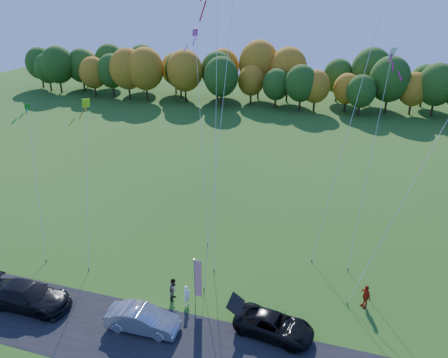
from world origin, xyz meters
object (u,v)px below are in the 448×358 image
(silver_sedan, at_px, (142,319))
(feather_flag, at_px, (197,278))
(black_suv, at_px, (274,325))
(person_east, at_px, (365,296))

(silver_sedan, bearing_deg, feather_flag, -42.52)
(black_suv, height_order, silver_sedan, silver_sedan)
(person_east, height_order, feather_flag, feather_flag)
(silver_sedan, distance_m, feather_flag, 4.33)
(black_suv, relative_size, feather_flag, 1.31)
(silver_sedan, bearing_deg, person_east, -66.86)
(black_suv, distance_m, feather_flag, 5.82)
(silver_sedan, relative_size, feather_flag, 1.25)
(feather_flag, bearing_deg, black_suv, -10.71)
(black_suv, xyz_separation_m, feather_flag, (-5.48, 1.04, 1.64))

